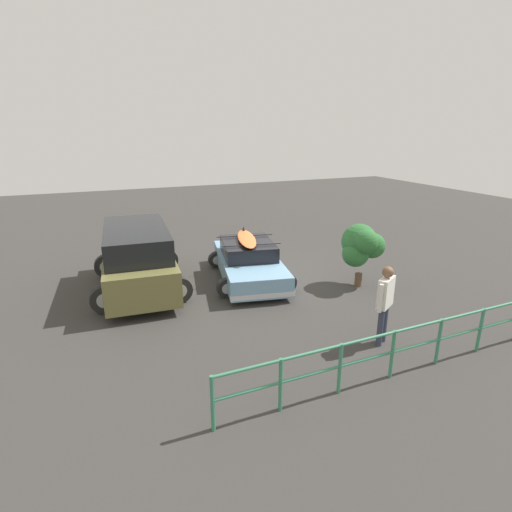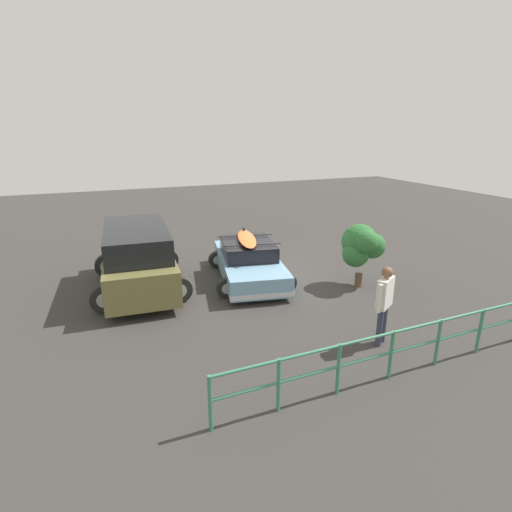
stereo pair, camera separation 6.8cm
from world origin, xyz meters
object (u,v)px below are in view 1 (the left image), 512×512
Objects in this scene: suv_car at (138,258)px; bush_near_left at (362,245)px; sedan_car at (249,261)px; person_bystander at (385,298)px.

suv_car reaches higher than bush_near_left.
suv_car is at bearing -19.66° from bush_near_left.
suv_car reaches higher than sedan_car.
sedan_car is 0.92× the size of suv_car.
sedan_car is 2.46× the size of person_bystander.
suv_car is 6.76m from bush_near_left.
person_bystander is (-1.28, 4.99, 0.53)m from sedan_car.
sedan_car is 2.37× the size of bush_near_left.
bush_near_left reaches higher than sedan_car.
suv_car reaches higher than person_bystander.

